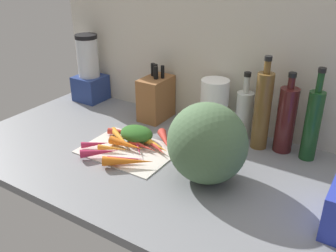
{
  "coord_description": "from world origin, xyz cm",
  "views": [
    {
      "loc": [
        56.42,
        -97.04,
        68.73
      ],
      "look_at": [
        -6.34,
        1.7,
        12.65
      ],
      "focal_mm": 39.88,
      "sensor_mm": 36.0,
      "label": 1
    }
  ],
  "objects_px": {
    "carrot_0": "(137,144)",
    "carrot_7": "(155,146)",
    "carrot_5": "(121,139)",
    "winter_squash": "(207,143)",
    "blender_appliance": "(89,73)",
    "carrot_4": "(95,144)",
    "carrot_2": "(143,146)",
    "bottle_0": "(244,113)",
    "carrot_1": "(113,148)",
    "carrot_6": "(155,145)",
    "knife_block": "(156,98)",
    "bottle_3": "(312,124)",
    "bottle_2": "(286,119)",
    "cutting_board": "(129,150)",
    "carrot_10": "(127,144)",
    "carrot_9": "(128,161)",
    "paper_towel_roll": "(214,107)",
    "bottle_1": "(262,110)",
    "carrot_8": "(165,140)",
    "carrot_11": "(129,133)",
    "carrot_3": "(99,152)",
    "carrot_12": "(126,159)"
  },
  "relations": [
    {
      "from": "knife_block",
      "to": "bottle_3",
      "type": "bearing_deg",
      "value": -0.03
    },
    {
      "from": "carrot_0",
      "to": "carrot_7",
      "type": "height_order",
      "value": "carrot_7"
    },
    {
      "from": "carrot_10",
      "to": "bottle_0",
      "type": "xyz_separation_m",
      "value": [
        0.32,
        0.34,
        0.08
      ]
    },
    {
      "from": "carrot_2",
      "to": "carrot_4",
      "type": "distance_m",
      "value": 0.18
    },
    {
      "from": "carrot_11",
      "to": "knife_block",
      "type": "relative_size",
      "value": 0.73
    },
    {
      "from": "carrot_5",
      "to": "winter_squash",
      "type": "relative_size",
      "value": 0.66
    },
    {
      "from": "carrot_4",
      "to": "carrot_2",
      "type": "bearing_deg",
      "value": 28.32
    },
    {
      "from": "carrot_3",
      "to": "carrot_12",
      "type": "bearing_deg",
      "value": 10.7
    },
    {
      "from": "carrot_7",
      "to": "winter_squash",
      "type": "height_order",
      "value": "winter_squash"
    },
    {
      "from": "carrot_7",
      "to": "carrot_4",
      "type": "bearing_deg",
      "value": -151.98
    },
    {
      "from": "carrot_6",
      "to": "blender_appliance",
      "type": "relative_size",
      "value": 0.44
    },
    {
      "from": "carrot_3",
      "to": "carrot_5",
      "type": "relative_size",
      "value": 0.77
    },
    {
      "from": "winter_squash",
      "to": "paper_towel_roll",
      "type": "xyz_separation_m",
      "value": [
        -0.13,
        0.33,
        -0.02
      ]
    },
    {
      "from": "carrot_9",
      "to": "knife_block",
      "type": "distance_m",
      "value": 0.43
    },
    {
      "from": "bottle_0",
      "to": "carrot_4",
      "type": "bearing_deg",
      "value": -136.79
    },
    {
      "from": "carrot_1",
      "to": "bottle_2",
      "type": "height_order",
      "value": "bottle_2"
    },
    {
      "from": "paper_towel_roll",
      "to": "bottle_1",
      "type": "relative_size",
      "value": 0.63
    },
    {
      "from": "carrot_7",
      "to": "carrot_2",
      "type": "bearing_deg",
      "value": -153.14
    },
    {
      "from": "carrot_8",
      "to": "carrot_11",
      "type": "relative_size",
      "value": 0.78
    },
    {
      "from": "carrot_0",
      "to": "carrot_8",
      "type": "xyz_separation_m",
      "value": [
        0.08,
        0.07,
        0.01
      ]
    },
    {
      "from": "carrot_6",
      "to": "carrot_11",
      "type": "xyz_separation_m",
      "value": [
        -0.14,
        0.03,
        -0.0
      ]
    },
    {
      "from": "knife_block",
      "to": "carrot_10",
      "type": "bearing_deg",
      "value": -76.78
    },
    {
      "from": "carrot_4",
      "to": "winter_squash",
      "type": "xyz_separation_m",
      "value": [
        0.44,
        0.04,
        0.11
      ]
    },
    {
      "from": "carrot_1",
      "to": "carrot_9",
      "type": "bearing_deg",
      "value": -24.6
    },
    {
      "from": "winter_squash",
      "to": "blender_appliance",
      "type": "xyz_separation_m",
      "value": [
        -0.81,
        0.33,
        0.01
      ]
    },
    {
      "from": "bottle_2",
      "to": "bottle_3",
      "type": "xyz_separation_m",
      "value": [
        0.09,
        -0.01,
        0.01
      ]
    },
    {
      "from": "carrot_1",
      "to": "cutting_board",
      "type": "bearing_deg",
      "value": 47.28
    },
    {
      "from": "carrot_6",
      "to": "blender_appliance",
      "type": "xyz_separation_m",
      "value": [
        -0.56,
        0.26,
        0.12
      ]
    },
    {
      "from": "carrot_0",
      "to": "carrot_1",
      "type": "xyz_separation_m",
      "value": [
        -0.05,
        -0.08,
        0.0
      ]
    },
    {
      "from": "carrot_7",
      "to": "carrot_11",
      "type": "relative_size",
      "value": 0.76
    },
    {
      "from": "cutting_board",
      "to": "bottle_3",
      "type": "bearing_deg",
      "value": 27.79
    },
    {
      "from": "bottle_1",
      "to": "carrot_2",
      "type": "bearing_deg",
      "value": -143.48
    },
    {
      "from": "carrot_4",
      "to": "knife_block",
      "type": "bearing_deg",
      "value": 84.41
    },
    {
      "from": "carrot_9",
      "to": "bottle_1",
      "type": "relative_size",
      "value": 0.5
    },
    {
      "from": "carrot_0",
      "to": "winter_squash",
      "type": "relative_size",
      "value": 0.68
    },
    {
      "from": "carrot_3",
      "to": "knife_block",
      "type": "relative_size",
      "value": 0.56
    },
    {
      "from": "carrot_4",
      "to": "carrot_7",
      "type": "bearing_deg",
      "value": 28.02
    },
    {
      "from": "carrot_1",
      "to": "carrot_0",
      "type": "bearing_deg",
      "value": 55.02
    },
    {
      "from": "knife_block",
      "to": "bottle_0",
      "type": "height_order",
      "value": "bottle_0"
    },
    {
      "from": "carrot_0",
      "to": "carrot_11",
      "type": "height_order",
      "value": "carrot_11"
    },
    {
      "from": "bottle_0",
      "to": "carrot_1",
      "type": "bearing_deg",
      "value": -132.15
    },
    {
      "from": "cutting_board",
      "to": "bottle_3",
      "type": "relative_size",
      "value": 1.01
    },
    {
      "from": "carrot_3",
      "to": "bottle_3",
      "type": "distance_m",
      "value": 0.76
    },
    {
      "from": "winter_squash",
      "to": "cutting_board",
      "type": "bearing_deg",
      "value": 177.8
    },
    {
      "from": "carrot_1",
      "to": "carrot_12",
      "type": "distance_m",
      "value": 0.1
    },
    {
      "from": "carrot_2",
      "to": "carrot_10",
      "type": "distance_m",
      "value": 0.06
    },
    {
      "from": "carrot_9",
      "to": "bottle_1",
      "type": "bearing_deg",
      "value": 50.01
    },
    {
      "from": "carrot_5",
      "to": "carrot_6",
      "type": "xyz_separation_m",
      "value": [
        0.14,
        0.03,
        0.0
      ]
    },
    {
      "from": "carrot_0",
      "to": "carrot_1",
      "type": "distance_m",
      "value": 0.09
    },
    {
      "from": "carrot_0",
      "to": "carrot_4",
      "type": "height_order",
      "value": "carrot_4"
    }
  ]
}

